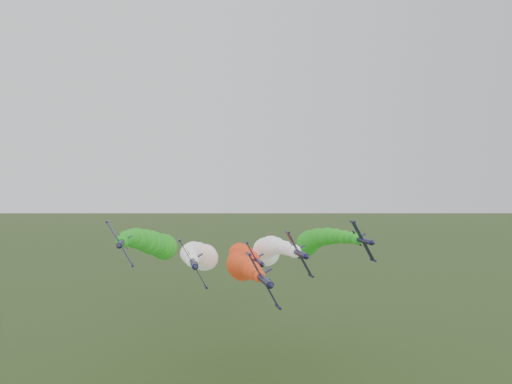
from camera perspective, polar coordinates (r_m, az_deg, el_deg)
jet_lead at (r=118.01m, az=-1.62°, el=-8.34°), size 13.79×71.75×15.40m
jet_inner_left at (r=127.84m, az=-6.49°, el=-7.24°), size 13.87×71.83×15.48m
jet_inner_right at (r=133.93m, az=1.32°, el=-6.66°), size 14.33×72.29×15.94m
jet_outer_left at (r=135.88m, az=-11.68°, el=-5.77°), size 14.29×72.24×15.90m
jet_outer_right at (r=144.00m, az=6.49°, el=-5.64°), size 13.68×71.64×15.29m
jet_trail at (r=142.63m, az=-1.65°, el=-7.28°), size 13.84×71.80×15.45m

